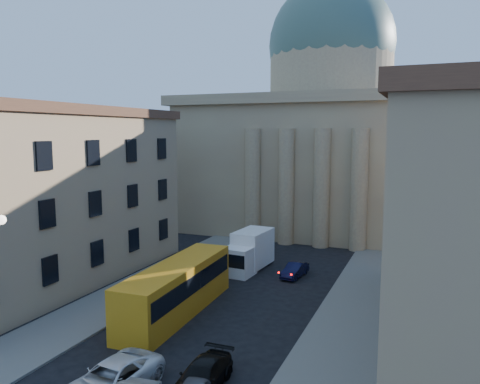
% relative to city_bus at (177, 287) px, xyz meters
% --- Properties ---
extents(sidewalk_left, '(5.00, 60.00, 0.15)m').
position_rel_city_bus_xyz_m(sidewalk_left, '(-5.46, -2.08, -1.81)').
color(sidewalk_left, '#62605A').
rests_on(sidewalk_left, ground).
extents(sidewalk_right, '(5.00, 60.00, 0.15)m').
position_rel_city_bus_xyz_m(sidewalk_right, '(11.54, -2.08, -1.81)').
color(sidewalk_right, '#62605A').
rests_on(sidewalk_right, ground).
extents(church, '(68.02, 28.76, 36.60)m').
position_rel_city_bus_xyz_m(church, '(3.04, 35.39, 10.00)').
color(church, '#917659').
rests_on(church, ground).
extents(building_left, '(11.60, 26.60, 14.70)m').
position_rel_city_bus_xyz_m(building_left, '(-13.96, 1.92, 5.54)').
color(building_left, '#A3815F').
rests_on(building_left, ground).
extents(car_left_mid, '(3.15, 5.92, 1.59)m').
position_rel_city_bus_xyz_m(car_left_mid, '(2.24, -10.25, -1.09)').
color(car_left_mid, silver).
rests_on(car_left_mid, ground).
extents(car_right_mid, '(2.03, 4.76, 1.37)m').
position_rel_city_bus_xyz_m(car_right_mid, '(6.05, -8.18, -1.20)').
color(car_right_mid, black).
rests_on(car_right_mid, ground).
extents(car_right_distant, '(1.74, 3.86, 1.23)m').
position_rel_city_bus_xyz_m(car_right_distant, '(5.37, 11.13, -1.27)').
color(car_right_distant, black).
rests_on(car_right_distant, ground).
extents(city_bus, '(3.34, 12.52, 3.50)m').
position_rel_city_bus_xyz_m(city_bus, '(0.00, 0.00, 0.00)').
color(city_bus, orange).
rests_on(city_bus, ground).
extents(box_truck, '(2.98, 6.54, 3.50)m').
position_rel_city_bus_xyz_m(box_truck, '(0.82, 11.67, -0.22)').
color(box_truck, white).
rests_on(box_truck, ground).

